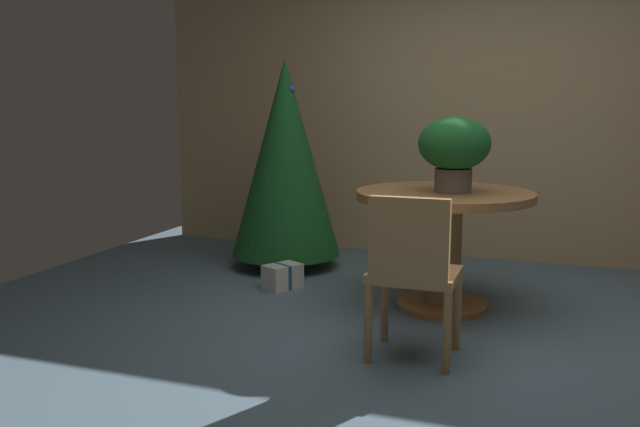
# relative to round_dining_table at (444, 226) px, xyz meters

# --- Properties ---
(ground_plane) EXTENTS (6.60, 6.60, 0.00)m
(ground_plane) POSITION_rel_round_dining_table_xyz_m (0.11, -0.61, -0.55)
(ground_plane) COLOR slate
(back_wall_panel) EXTENTS (6.00, 0.10, 2.60)m
(back_wall_panel) POSITION_rel_round_dining_table_xyz_m (0.11, 1.59, 0.75)
(back_wall_panel) COLOR tan
(back_wall_panel) RESTS_ON ground_plane
(round_dining_table) EXTENTS (1.13, 1.13, 0.77)m
(round_dining_table) POSITION_rel_round_dining_table_xyz_m (0.00, 0.00, 0.00)
(round_dining_table) COLOR #9E6B3D
(round_dining_table) RESTS_ON ground_plane
(flower_vase) EXTENTS (0.45, 0.45, 0.48)m
(flower_vase) POSITION_rel_round_dining_table_xyz_m (0.06, -0.03, 0.51)
(flower_vase) COLOR #665B51
(flower_vase) RESTS_ON round_dining_table
(wooden_chair_near) EXTENTS (0.45, 0.39, 0.88)m
(wooden_chair_near) POSITION_rel_round_dining_table_xyz_m (0.00, -0.97, -0.05)
(wooden_chair_near) COLOR #B27F4C
(wooden_chair_near) RESTS_ON ground_plane
(holiday_tree) EXTENTS (0.88, 0.88, 1.68)m
(holiday_tree) POSITION_rel_round_dining_table_xyz_m (-1.40, 0.70, 0.35)
(holiday_tree) COLOR brown
(holiday_tree) RESTS_ON ground_plane
(gift_box_cream) EXTENTS (0.28, 0.31, 0.18)m
(gift_box_cream) POSITION_rel_round_dining_table_xyz_m (-1.17, 0.08, -0.46)
(gift_box_cream) COLOR silver
(gift_box_cream) RESTS_ON ground_plane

